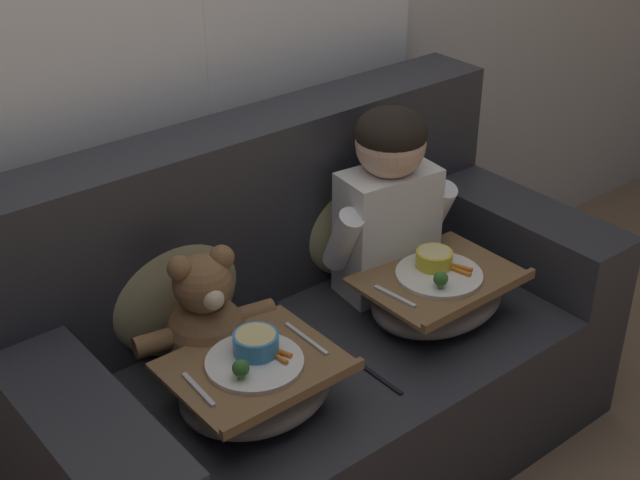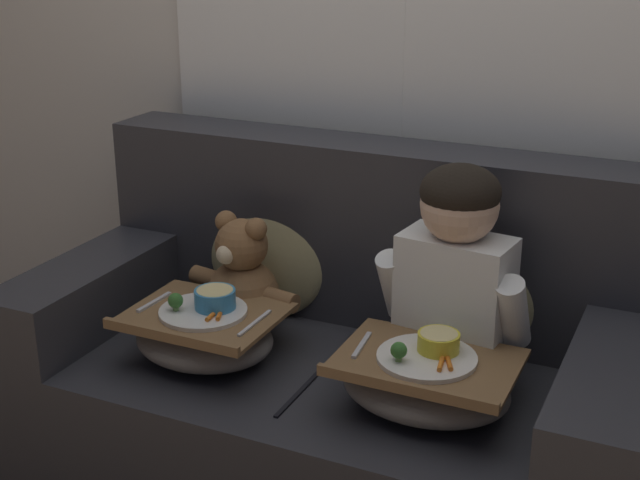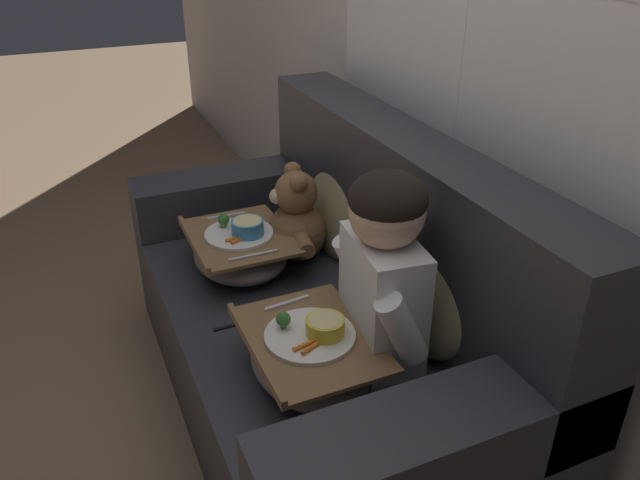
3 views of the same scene
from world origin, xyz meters
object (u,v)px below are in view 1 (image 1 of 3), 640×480
object	(u,v)px
lap_tray_child	(438,295)
lap_tray_teddy	(256,384)
throw_pillow_behind_child	(350,211)
child_figure	(389,194)
couch	(305,350)
teddy_bear	(206,321)
throw_pillow_behind_teddy	(170,281)

from	to	relation	value
lap_tray_child	lap_tray_teddy	xyz separation A→B (m)	(-0.64, -0.00, 0.00)
throw_pillow_behind_child	lap_tray_child	distance (m)	0.41
throw_pillow_behind_child	child_figure	xyz separation A→B (m)	(-0.00, -0.17, 0.13)
lap_tray_child	lap_tray_teddy	size ratio (longest dim) A/B	1.07
couch	teddy_bear	world-z (taller)	couch
throw_pillow_behind_child	child_figure	world-z (taller)	child_figure
couch	child_figure	bearing A→B (deg)	1.44
child_figure	teddy_bear	xyz separation A→B (m)	(-0.64, -0.00, -0.17)
child_figure	lap_tray_teddy	bearing A→B (deg)	-161.22
throw_pillow_behind_child	throw_pillow_behind_teddy	bearing A→B (deg)	180.00
couch	child_figure	distance (m)	0.52
throw_pillow_behind_child	teddy_bear	xyz separation A→B (m)	(-0.64, -0.17, -0.04)
throw_pillow_behind_child	throw_pillow_behind_teddy	size ratio (longest dim) A/B	0.96
throw_pillow_behind_child	teddy_bear	bearing A→B (deg)	-164.87
couch	lap_tray_teddy	world-z (taller)	couch
lap_tray_child	throw_pillow_behind_child	bearing A→B (deg)	90.03
throw_pillow_behind_teddy	lap_tray_child	size ratio (longest dim) A/B	0.99
throw_pillow_behind_child	lap_tray_teddy	world-z (taller)	throw_pillow_behind_child
throw_pillow_behind_teddy	child_figure	bearing A→B (deg)	-14.83
throw_pillow_behind_child	teddy_bear	size ratio (longest dim) A/B	1.08
couch	lap_tray_child	size ratio (longest dim) A/B	3.90
throw_pillow_behind_child	lap_tray_teddy	bearing A→B (deg)	-148.83
couch	throw_pillow_behind_child	xyz separation A→B (m)	(0.32, 0.18, 0.28)
child_figure	throw_pillow_behind_child	bearing A→B (deg)	89.96
child_figure	lap_tray_teddy	world-z (taller)	child_figure
throw_pillow_behind_teddy	teddy_bear	bearing A→B (deg)	-90.31
throw_pillow_behind_child	throw_pillow_behind_teddy	xyz separation A→B (m)	(-0.64, 0.00, 0.00)
teddy_bear	lap_tray_teddy	xyz separation A→B (m)	(0.00, -0.21, -0.07)
teddy_bear	lap_tray_child	size ratio (longest dim) A/B	0.88
couch	teddy_bear	size ratio (longest dim) A/B	4.42
throw_pillow_behind_child	lap_tray_child	xyz separation A→B (m)	(0.00, -0.39, -0.12)
throw_pillow_behind_child	child_figure	size ratio (longest dim) A/B	0.72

